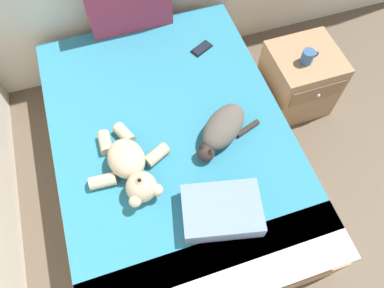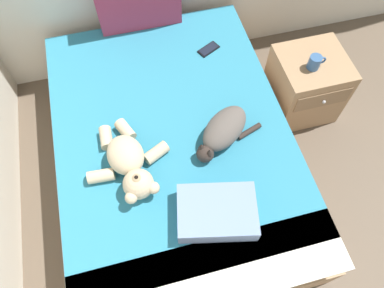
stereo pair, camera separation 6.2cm
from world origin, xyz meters
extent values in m
cube|color=#9E7A56|center=(1.08, 3.45, 0.16)|extent=(1.43, 1.99, 0.31)
cube|color=white|center=(1.08, 3.45, 0.40)|extent=(1.39, 1.93, 0.17)
cube|color=teal|center=(1.08, 3.50, 0.49)|extent=(1.37, 1.79, 0.02)
cube|color=silver|center=(1.08, 2.61, 0.49)|extent=(1.37, 0.32, 0.02)
ellipsoid|color=#59514C|center=(1.37, 3.34, 0.57)|extent=(0.38, 0.36, 0.15)
sphere|color=#332823|center=(1.22, 3.22, 0.55)|extent=(0.10, 0.10, 0.10)
cone|color=#332823|center=(1.23, 3.20, 0.61)|extent=(0.04, 0.04, 0.04)
cone|color=#332823|center=(1.20, 3.24, 0.61)|extent=(0.04, 0.04, 0.04)
cylinder|color=#332823|center=(1.51, 3.32, 0.52)|extent=(0.16, 0.08, 0.03)
ellipsoid|color=#332823|center=(1.27, 3.31, 0.52)|extent=(0.11, 0.11, 0.04)
ellipsoid|color=beige|center=(0.79, 3.31, 0.58)|extent=(0.24, 0.28, 0.16)
sphere|color=beige|center=(0.83, 3.12, 0.58)|extent=(0.16, 0.16, 0.16)
sphere|color=tan|center=(0.83, 3.12, 0.64)|extent=(0.07, 0.07, 0.07)
sphere|color=black|center=(0.83, 3.12, 0.67)|extent=(0.02, 0.02, 0.02)
sphere|color=beige|center=(0.90, 3.08, 0.59)|extent=(0.07, 0.07, 0.07)
sphere|color=beige|center=(0.78, 3.05, 0.59)|extent=(0.07, 0.07, 0.07)
cylinder|color=beige|center=(0.96, 3.30, 0.53)|extent=(0.16, 0.13, 0.07)
cylinder|color=beige|center=(0.81, 3.49, 0.53)|extent=(0.12, 0.15, 0.07)
cylinder|color=beige|center=(0.64, 3.24, 0.53)|extent=(0.15, 0.08, 0.07)
cylinder|color=beige|center=(0.70, 3.47, 0.53)|extent=(0.07, 0.13, 0.07)
cube|color=black|center=(1.46, 4.01, 0.50)|extent=(0.16, 0.13, 0.01)
cube|color=black|center=(1.46, 4.01, 0.51)|extent=(0.14, 0.11, 0.00)
cube|color=#728CB7|center=(1.18, 2.88, 0.55)|extent=(0.45, 0.36, 0.11)
cube|color=#9E7A56|center=(2.12, 3.73, 0.25)|extent=(0.46, 0.44, 0.51)
cube|color=#866849|center=(2.12, 3.51, 0.37)|extent=(0.39, 0.01, 0.14)
sphere|color=#B2B2B7|center=(2.12, 3.49, 0.37)|extent=(0.02, 0.02, 0.02)
cylinder|color=#33598C|center=(2.08, 3.68, 0.56)|extent=(0.08, 0.08, 0.09)
torus|color=#33598C|center=(2.13, 3.68, 0.56)|extent=(0.06, 0.01, 0.06)
camera|label=1|loc=(0.85, 2.35, 2.33)|focal=33.83mm
camera|label=2|loc=(0.91, 2.33, 2.33)|focal=33.83mm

